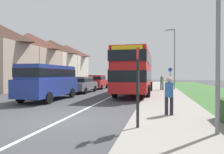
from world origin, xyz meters
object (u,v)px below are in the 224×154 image
parked_car_red (97,81)px  pedestrian_at_stop (169,94)px  parked_van_blue (49,80)px  double_decker_bus (135,70)px  cycle_route_sign (170,77)px  street_lamp_mid (173,55)px  parked_car_grey (81,84)px  pedestrian_walking_away (162,82)px  bus_stop_sign (138,82)px

parked_car_red → pedestrian_at_stop: size_ratio=2.39×
parked_van_blue → parked_car_red: (0.11, 11.22, -0.49)m
double_decker_bus → cycle_route_sign: size_ratio=3.94×
double_decker_bus → pedestrian_at_stop: 9.67m
parked_van_blue → double_decker_bus: bearing=43.6°
cycle_route_sign → parked_car_red: bearing=178.7°
parked_van_blue → street_lamp_mid: (9.02, 10.88, 2.52)m
double_decker_bus → parked_car_grey: 5.48m
parked_car_red → street_lamp_mid: size_ratio=0.59×
pedestrian_walking_away → parked_car_red: bearing=169.5°
bus_stop_sign → street_lamp_mid: 17.60m
cycle_route_sign → pedestrian_at_stop: bearing=-93.4°
parked_van_blue → parked_car_red: size_ratio=1.38×
bus_stop_sign → street_lamp_mid: size_ratio=0.38×
parked_van_blue → cycle_route_sign: 14.04m
parked_van_blue → parked_car_grey: (0.11, 5.88, -0.54)m
bus_stop_sign → cycle_route_sign: size_ratio=1.03×
pedestrian_walking_away → parked_van_blue: bearing=-128.4°
cycle_route_sign → pedestrian_walking_away: bearing=-127.0°
double_decker_bus → parked_van_blue: bearing=-136.4°
parked_van_blue → pedestrian_walking_away: 12.51m
parked_van_blue → pedestrian_at_stop: (7.77, -4.18, -0.43)m
parked_car_red → pedestrian_at_stop: 17.20m
bus_stop_sign → pedestrian_at_stop: bearing=64.7°
pedestrian_at_stop → street_lamp_mid: 15.39m
parked_car_red → pedestrian_walking_away: 7.78m
parked_car_red → bus_stop_sign: bus_stop_sign is taller
parked_van_blue → pedestrian_walking_away: bearing=51.6°
pedestrian_at_stop → bus_stop_sign: bearing=-115.3°
parked_car_red → pedestrian_at_stop: parked_car_red is taller
double_decker_bus → bus_stop_sign: bearing=-83.4°
bus_stop_sign → cycle_route_sign: bearing=83.6°
parked_van_blue → parked_car_grey: bearing=89.0°
pedestrian_at_stop → cycle_route_sign: 15.24m
parked_van_blue → street_lamp_mid: street_lamp_mid is taller
parked_car_red → street_lamp_mid: bearing=-2.2°
parked_van_blue → parked_car_grey: 5.90m
pedestrian_at_stop → pedestrian_walking_away: size_ratio=1.00×
bus_stop_sign → double_decker_bus: bearing=96.6°
pedestrian_walking_away → street_lamp_mid: size_ratio=0.25×
parked_van_blue → bus_stop_sign: 9.29m
street_lamp_mid → parked_van_blue: bearing=-129.7°
double_decker_bus → parked_van_blue: (-5.39, -5.12, -0.73)m
parked_car_grey → cycle_route_sign: (8.58, 5.15, 0.56)m
cycle_route_sign → bus_stop_sign: bearing=-96.4°
parked_car_grey → pedestrian_walking_away: 8.60m
pedestrian_at_stop → cycle_route_sign: bearing=86.6°
bus_stop_sign → parked_van_blue: bearing=136.4°
parked_car_grey → street_lamp_mid: size_ratio=0.67×
parked_car_grey → pedestrian_at_stop: 12.64m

